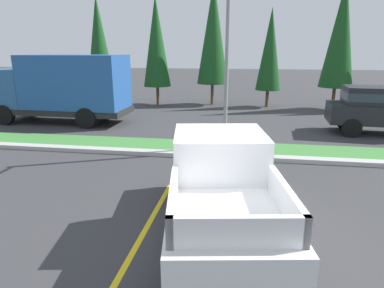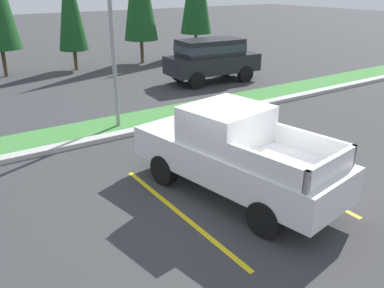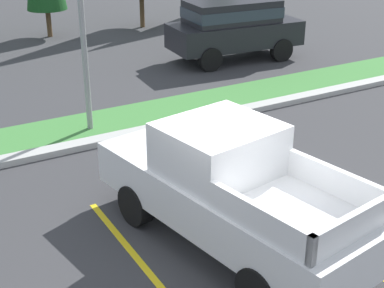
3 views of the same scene
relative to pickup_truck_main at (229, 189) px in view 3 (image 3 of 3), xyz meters
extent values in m
plane|color=#38383A|center=(-0.03, -0.02, -1.04)|extent=(120.00, 120.00, 0.00)
cube|color=yellow|center=(-1.54, -0.05, -1.04)|extent=(0.12, 4.80, 0.01)
cube|color=yellow|center=(1.56, -0.05, -1.04)|extent=(0.12, 4.80, 0.01)
cube|color=#B2B2AD|center=(-0.03, 4.98, -0.97)|extent=(56.00, 0.40, 0.15)
cube|color=#42843D|center=(-0.03, 6.08, -1.01)|extent=(56.00, 1.80, 0.06)
cylinder|color=black|center=(-1.09, 1.34, -0.66)|extent=(0.40, 0.80, 0.76)
cylinder|color=black|center=(0.59, 1.62, -0.66)|extent=(0.40, 0.80, 0.76)
cylinder|color=black|center=(1.10, -1.44, -0.66)|extent=(0.40, 0.80, 0.76)
cube|color=white|center=(0.01, -0.05, -0.16)|extent=(2.73, 5.44, 0.76)
cube|color=white|center=(-0.04, 0.25, 0.64)|extent=(2.00, 1.87, 0.84)
cube|color=#2D3842|center=(-0.18, 1.05, 0.69)|extent=(1.61, 0.33, 0.63)
cube|color=white|center=(-0.59, -1.62, 0.44)|extent=(0.41, 1.89, 0.44)
cube|color=white|center=(1.09, -1.34, 0.44)|extent=(0.41, 1.89, 0.44)
cube|color=white|center=(0.40, -2.37, 0.44)|extent=(1.79, 0.39, 0.44)
cube|color=silver|center=(-0.41, 2.46, -0.40)|extent=(1.81, 0.45, 0.28)
cylinder|color=black|center=(7.97, 10.21, -0.64)|extent=(0.82, 0.32, 0.80)
cylinder|color=black|center=(7.83, 8.52, -0.64)|extent=(0.82, 0.32, 0.80)
cylinder|color=black|center=(5.18, 10.43, -0.64)|extent=(0.82, 0.32, 0.80)
cylinder|color=black|center=(5.04, 8.74, -0.64)|extent=(0.82, 0.32, 0.80)
cube|color=black|center=(6.50, 9.48, -0.12)|extent=(4.73, 2.19, 0.84)
cube|color=black|center=(6.35, 9.49, 0.68)|extent=(3.22, 1.92, 0.76)
cube|color=#2D3842|center=(6.35, 9.49, 0.66)|extent=(3.27, 1.96, 0.36)
cylinder|color=gray|center=(-0.25, 5.88, 2.16)|extent=(0.14, 0.14, 6.41)
cylinder|color=brown|center=(1.89, 16.19, -0.48)|extent=(0.20, 0.20, 1.11)
cylinder|color=brown|center=(5.96, 15.91, -0.34)|extent=(0.20, 0.20, 1.40)
camera|label=1|loc=(0.40, -6.06, 2.63)|focal=31.00mm
camera|label=2|loc=(-5.65, -6.62, 3.71)|focal=38.21mm
camera|label=3|loc=(-4.63, -6.83, 4.49)|focal=53.27mm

